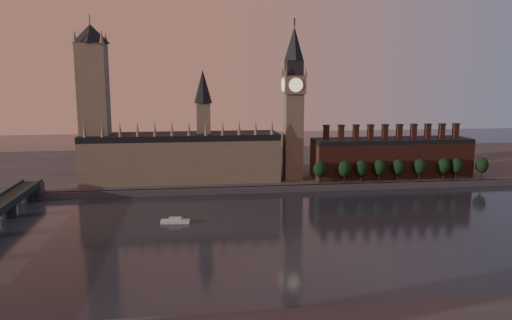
{
  "coord_description": "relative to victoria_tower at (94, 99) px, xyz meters",
  "views": [
    {
      "loc": [
        -59.2,
        -218.57,
        72.87
      ],
      "look_at": [
        -22.65,
        55.0,
        27.07
      ],
      "focal_mm": 35.0,
      "sensor_mm": 36.0,
      "label": 1
    }
  ],
  "objects": [
    {
      "name": "embankment_tree_6",
      "position": [
        231.84,
        -19.63,
        -45.62
      ],
      "size": [
        8.6,
        8.6,
        14.88
      ],
      "color": "black",
      "rests_on": "north_bank"
    },
    {
      "name": "chimney_block",
      "position": [
        200.0,
        -5.0,
        -41.27
      ],
      "size": [
        110.0,
        25.0,
        37.0
      ],
      "color": "brown",
      "rests_on": "north_bank"
    },
    {
      "name": "big_ben",
      "position": [
        130.0,
        -5.0,
        -2.26
      ],
      "size": [
        15.0,
        15.0,
        107.0
      ],
      "color": "#776C54",
      "rests_on": "north_bank"
    },
    {
      "name": "embankment_tree_0",
      "position": [
        144.99,
        -20.15,
        -45.62
      ],
      "size": [
        8.6,
        8.6,
        14.88
      ],
      "color": "black",
      "rests_on": "north_bank"
    },
    {
      "name": "river_boat",
      "position": [
        52.55,
        -86.43,
        -57.98
      ],
      "size": [
        14.84,
        5.76,
        2.89
      ],
      "rotation": [
        0.0,
        0.0,
        -0.11
      ],
      "color": "silver",
      "rests_on": "ground"
    },
    {
      "name": "palace_of_westminster",
      "position": [
        55.59,
        -0.09,
        -37.46
      ],
      "size": [
        130.0,
        30.3,
        74.0
      ],
      "color": "#776C54",
      "rests_on": "north_bank"
    },
    {
      "name": "victoria_tower",
      "position": [
        0.0,
        0.0,
        0.0
      ],
      "size": [
        24.0,
        24.0,
        108.0
      ],
      "color": "#776C54",
      "rests_on": "north_bank"
    },
    {
      "name": "embankment_tree_7",
      "position": [
        240.66,
        -20.26,
        -45.62
      ],
      "size": [
        8.6,
        8.6,
        14.88
      ],
      "color": "black",
      "rests_on": "north_bank"
    },
    {
      "name": "north_bank",
      "position": [
        120.0,
        63.04,
        -57.09
      ],
      "size": [
        900.0,
        182.0,
        4.0
      ],
      "color": "#4C4C52",
      "rests_on": "ground"
    },
    {
      "name": "embankment_tree_2",
      "position": [
        173.21,
        -20.52,
        -45.62
      ],
      "size": [
        8.6,
        8.6,
        14.88
      ],
      "color": "black",
      "rests_on": "north_bank"
    },
    {
      "name": "embankment_tree_5",
      "position": [
        214.21,
        -20.28,
        -45.62
      ],
      "size": [
        8.6,
        8.6,
        14.88
      ],
      "color": "black",
      "rests_on": "north_bank"
    },
    {
      "name": "embankment_tree_1",
      "position": [
        161.56,
        -21.05,
        -45.62
      ],
      "size": [
        8.6,
        8.6,
        14.88
      ],
      "color": "black",
      "rests_on": "north_bank"
    },
    {
      "name": "embankment_tree_8",
      "position": [
        258.95,
        -20.8,
        -45.62
      ],
      "size": [
        8.6,
        8.6,
        14.88
      ],
      "color": "black",
      "rests_on": "north_bank"
    },
    {
      "name": "ground",
      "position": [
        120.0,
        -115.0,
        -59.09
      ],
      "size": [
        900.0,
        900.0,
        0.0
      ],
      "primitive_type": "plane",
      "color": "black",
      "rests_on": "ground"
    },
    {
      "name": "embankment_tree_4",
      "position": [
        198.98,
        -20.21,
        -45.62
      ],
      "size": [
        8.6,
        8.6,
        14.88
      ],
      "color": "black",
      "rests_on": "north_bank"
    },
    {
      "name": "embankment_tree_3",
      "position": [
        185.81,
        -20.45,
        -45.62
      ],
      "size": [
        8.6,
        8.6,
        14.88
      ],
      "color": "black",
      "rests_on": "north_bank"
    }
  ]
}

